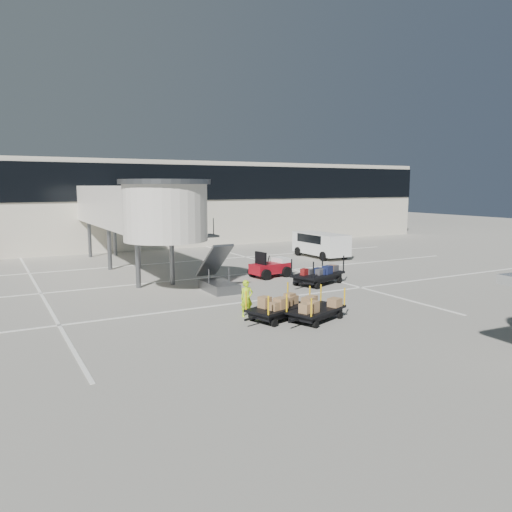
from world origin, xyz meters
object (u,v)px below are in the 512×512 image
Objects in this scene: baggage_tug at (271,267)px; box_cart_near at (318,310)px; minivan at (320,243)px; box_cart_far at (278,308)px; ground_worker at (247,298)px; suitcase_cart at (319,275)px.

box_cart_near is at bearing -117.93° from baggage_tug.
box_cart_far is at bearing -131.93° from minivan.
box_cart_far is (-4.86, -8.90, -0.08)m from baggage_tug.
baggage_tug is 9.81m from minivan.
minivan is at bearing 48.24° from ground_worker.
box_cart_near is at bearing -52.50° from box_cart_far.
box_cart_far is at bearing -127.04° from baggage_tug.
baggage_tug is 0.80× the size of box_cart_near.
minivan is (11.44, 15.59, 0.70)m from box_cart_near.
baggage_tug is 0.65× the size of suitcase_cart.
suitcase_cart reaches higher than box_cart_far.
ground_worker is at bearing 113.16° from box_cart_far.
minivan is (7.95, 5.72, 0.57)m from baggage_tug.
suitcase_cart is 2.53× the size of ground_worker.
box_cart_far is 19.45m from minivan.
minivan is (13.76, 13.51, 0.35)m from ground_worker.
box_cart_far is 1.50m from ground_worker.
box_cart_far is 2.17× the size of ground_worker.
ground_worker is at bearing -135.15° from baggage_tug.
box_cart_near is 19.35m from minivan.
box_cart_near is 0.65× the size of minivan.
baggage_tug is 9.72m from ground_worker.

